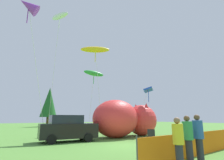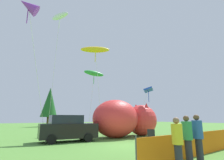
% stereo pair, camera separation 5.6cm
% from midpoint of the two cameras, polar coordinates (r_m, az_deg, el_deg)
% --- Properties ---
extents(ground_plane, '(120.00, 120.00, 0.00)m').
position_cam_midpoint_polar(ground_plane, '(12.16, 4.76, -20.53)').
color(ground_plane, '#548C38').
extents(parked_car, '(4.45, 2.49, 1.97)m').
position_cam_midpoint_polar(parked_car, '(14.26, -14.32, -15.06)').
color(parked_car, black).
rests_on(parked_car, ground).
extents(folding_chair, '(0.79, 0.79, 0.96)m').
position_cam_midpoint_polar(folding_chair, '(13.59, 12.56, -17.08)').
color(folding_chair, black).
rests_on(folding_chair, ground).
extents(inflatable_cat, '(7.15, 3.47, 3.42)m').
position_cam_midpoint_polar(inflatable_cat, '(17.19, 4.06, -12.83)').
color(inflatable_cat, red).
rests_on(inflatable_cat, ground).
extents(safety_fence, '(7.79, 0.37, 1.17)m').
position_cam_midpoint_polar(safety_fence, '(9.61, 25.30, -18.45)').
color(safety_fence, orange).
rests_on(safety_fence, ground).
extents(spectator_in_yellow_shirt, '(0.39, 0.39, 1.78)m').
position_cam_midpoint_polar(spectator_in_yellow_shirt, '(6.93, 20.62, -18.04)').
color(spectator_in_yellow_shirt, '#2D2D38').
rests_on(spectator_in_yellow_shirt, ground).
extents(spectator_in_blue_shirt, '(0.40, 0.40, 1.85)m').
position_cam_midpoint_polar(spectator_in_blue_shirt, '(8.11, 23.43, -16.57)').
color(spectator_in_blue_shirt, '#2D2D38').
rests_on(spectator_in_blue_shirt, ground).
extents(spectator_in_black_shirt, '(0.41, 0.41, 1.90)m').
position_cam_midpoint_polar(spectator_in_black_shirt, '(8.53, 26.23, -15.90)').
color(spectator_in_black_shirt, '#2D2D38').
rests_on(spectator_in_black_shirt, ground).
extents(kite_yellow_hero, '(3.02, 1.83, 8.87)m').
position_cam_midpoint_polar(kite_yellow_hero, '(17.61, -5.54, 9.79)').
color(kite_yellow_hero, silver).
rests_on(kite_yellow_hero, ground).
extents(kite_white_ghost, '(1.21, 3.15, 12.55)m').
position_cam_midpoint_polar(kite_white_ghost, '(19.71, -16.81, 19.28)').
color(kite_white_ghost, silver).
rests_on(kite_white_ghost, ground).
extents(kite_blue_box, '(2.71, 1.24, 4.95)m').
position_cam_midpoint_polar(kite_blue_box, '(18.77, 11.61, -3.36)').
color(kite_blue_box, silver).
rests_on(kite_blue_box, ground).
extents(kite_green_fish, '(2.62, 0.93, 7.43)m').
position_cam_midpoint_polar(kite_green_fish, '(21.18, -6.05, 2.12)').
color(kite_green_fish, silver).
rests_on(kite_green_fish, ground).
extents(kite_purple_delta, '(3.01, 1.89, 9.96)m').
position_cam_midpoint_polar(kite_purple_delta, '(14.25, -25.65, 20.87)').
color(kite_purple_delta, silver).
rests_on(kite_purple_delta, ground).
extents(horizon_tree_east, '(2.84, 2.84, 6.78)m').
position_cam_midpoint_polar(horizon_tree_east, '(52.51, -2.25, -9.64)').
color(horizon_tree_east, brown).
rests_on(horizon_tree_east, ground).
extents(horizon_tree_mid, '(3.42, 3.42, 8.15)m').
position_cam_midpoint_polar(horizon_tree_mid, '(39.62, -19.89, -6.85)').
color(horizon_tree_mid, brown).
rests_on(horizon_tree_mid, ground).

